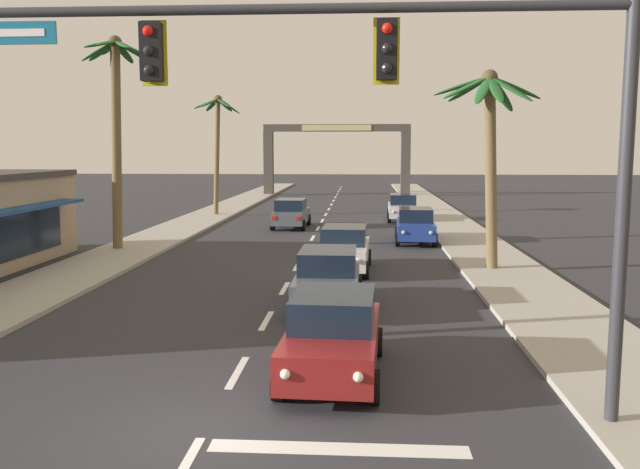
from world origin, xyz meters
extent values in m
plane|color=#2D2D33|center=(0.00, 0.00, 0.00)|extent=(220.00, 220.00, 0.00)
cube|color=#9E998E|center=(7.80, 20.00, 0.07)|extent=(3.20, 110.00, 0.14)
cube|color=#9E998E|center=(-7.80, 20.00, 0.07)|extent=(3.20, 110.00, 0.14)
cube|color=silver|center=(0.00, -1.35, 0.00)|extent=(0.16, 2.00, 0.01)
cube|color=silver|center=(0.00, 2.81, 0.00)|extent=(0.16, 2.00, 0.01)
cube|color=silver|center=(0.00, 6.97, 0.00)|extent=(0.16, 2.00, 0.01)
cube|color=silver|center=(0.00, 11.13, 0.00)|extent=(0.16, 2.00, 0.01)
cube|color=silver|center=(0.00, 15.29, 0.00)|extent=(0.16, 2.00, 0.01)
cube|color=silver|center=(0.00, 19.45, 0.00)|extent=(0.16, 2.00, 0.01)
cube|color=silver|center=(0.00, 23.62, 0.00)|extent=(0.16, 2.00, 0.01)
cube|color=silver|center=(0.00, 27.78, 0.00)|extent=(0.16, 2.00, 0.01)
cube|color=silver|center=(0.00, 31.94, 0.00)|extent=(0.16, 2.00, 0.01)
cube|color=silver|center=(0.00, 36.10, 0.00)|extent=(0.16, 2.00, 0.01)
cube|color=silver|center=(0.00, 40.26, 0.00)|extent=(0.16, 2.00, 0.01)
cube|color=silver|center=(0.00, 44.42, 0.00)|extent=(0.16, 2.00, 0.01)
cube|color=silver|center=(0.00, 48.58, 0.00)|extent=(0.16, 2.00, 0.01)
cube|color=silver|center=(0.00, 52.75, 0.00)|extent=(0.16, 2.00, 0.01)
cube|color=silver|center=(0.00, 56.91, 0.00)|extent=(0.16, 2.00, 0.01)
cube|color=silver|center=(0.00, 61.07, 0.00)|extent=(0.16, 2.00, 0.01)
cube|color=silver|center=(0.00, 65.23, 0.00)|extent=(0.16, 2.00, 0.01)
cube|color=silver|center=(0.00, 69.39, 0.00)|extent=(0.16, 2.00, 0.01)
cube|color=silver|center=(2.20, -0.60, 0.00)|extent=(4.00, 0.44, 0.01)
cylinder|color=#2D2D33|center=(6.64, 0.48, 3.67)|extent=(0.22, 0.22, 7.35)
cylinder|color=#2D2D33|center=(1.02, 0.48, 6.74)|extent=(11.25, 0.16, 0.16)
cube|color=black|center=(2.89, 0.46, 6.10)|extent=(0.32, 0.26, 0.92)
sphere|color=red|center=(2.89, 0.32, 6.40)|extent=(0.17, 0.17, 0.17)
sphere|color=black|center=(2.89, 0.32, 6.10)|extent=(0.17, 0.17, 0.17)
sphere|color=black|center=(2.89, 0.32, 5.80)|extent=(0.17, 0.17, 0.17)
cube|color=yellow|center=(2.89, 0.62, 6.10)|extent=(0.42, 0.03, 1.04)
cube|color=black|center=(-0.86, 0.46, 6.10)|extent=(0.32, 0.26, 0.92)
sphere|color=red|center=(-0.86, 0.32, 6.40)|extent=(0.17, 0.17, 0.17)
sphere|color=black|center=(-0.86, 0.32, 6.10)|extent=(0.17, 0.17, 0.17)
sphere|color=black|center=(-0.86, 0.32, 5.80)|extent=(0.17, 0.17, 0.17)
cube|color=yellow|center=(-0.86, 0.62, 6.10)|extent=(0.42, 0.03, 1.04)
cube|color=#196B93|center=(-3.32, 0.48, 6.42)|extent=(1.82, 0.05, 0.36)
cube|color=white|center=(-3.32, 0.45, 6.42)|extent=(1.46, 0.01, 0.12)
cube|color=maroon|center=(1.97, 2.70, 0.68)|extent=(1.95, 4.37, 0.72)
cube|color=black|center=(1.97, 2.85, 1.36)|extent=(1.70, 2.27, 0.64)
cylinder|color=black|center=(2.76, 1.25, 0.32)|extent=(0.25, 0.65, 0.64)
cylinder|color=black|center=(1.04, 1.32, 0.32)|extent=(0.25, 0.65, 0.64)
cylinder|color=black|center=(2.89, 4.08, 0.32)|extent=(0.25, 0.65, 0.64)
cylinder|color=black|center=(1.17, 4.16, 0.32)|extent=(0.25, 0.65, 0.64)
sphere|color=#F9EFC6|center=(2.49, 0.51, 0.76)|extent=(0.18, 0.18, 0.18)
sphere|color=#F9EFC6|center=(1.25, 0.56, 0.76)|extent=(0.18, 0.18, 0.18)
cube|color=red|center=(2.72, 4.83, 0.78)|extent=(0.24, 0.07, 0.20)
cube|color=red|center=(1.40, 4.89, 0.78)|extent=(0.24, 0.07, 0.20)
cube|color=#4C515B|center=(1.56, 8.53, 0.68)|extent=(1.79, 4.31, 0.72)
cube|color=black|center=(1.56, 8.68, 1.36)|extent=(1.62, 2.21, 0.64)
cylinder|color=black|center=(2.41, 7.11, 0.32)|extent=(0.22, 0.64, 0.64)
cylinder|color=black|center=(0.69, 7.12, 0.32)|extent=(0.22, 0.64, 0.64)
cylinder|color=black|center=(2.43, 9.95, 0.32)|extent=(0.22, 0.64, 0.64)
cylinder|color=black|center=(0.70, 9.96, 0.32)|extent=(0.22, 0.64, 0.64)
sphere|color=#F9EFC6|center=(2.16, 6.36, 0.76)|extent=(0.18, 0.18, 0.18)
sphere|color=#F9EFC6|center=(0.92, 6.37, 0.76)|extent=(0.18, 0.18, 0.18)
cube|color=red|center=(2.23, 10.69, 0.78)|extent=(0.24, 0.06, 0.20)
cube|color=red|center=(0.91, 10.70, 0.78)|extent=(0.24, 0.06, 0.20)
cube|color=silver|center=(1.87, 14.36, 0.68)|extent=(1.92, 4.36, 0.72)
cube|color=black|center=(1.87, 14.51, 1.36)|extent=(1.68, 2.26, 0.64)
cylinder|color=black|center=(2.68, 12.91, 0.32)|extent=(0.24, 0.65, 0.64)
cylinder|color=black|center=(0.95, 12.98, 0.32)|extent=(0.24, 0.65, 0.64)
cylinder|color=black|center=(2.78, 15.75, 0.32)|extent=(0.24, 0.65, 0.64)
cylinder|color=black|center=(1.06, 15.81, 0.32)|extent=(0.24, 0.65, 0.64)
sphere|color=#F9EFC6|center=(2.41, 12.17, 0.76)|extent=(0.18, 0.18, 0.18)
sphere|color=#F9EFC6|center=(1.17, 12.22, 0.76)|extent=(0.18, 0.18, 0.18)
cube|color=red|center=(2.61, 16.50, 0.78)|extent=(0.24, 0.07, 0.20)
cube|color=red|center=(1.29, 16.55, 0.78)|extent=(0.24, 0.07, 0.20)
cube|color=#4C515B|center=(-1.57, 28.08, 0.68)|extent=(1.89, 4.35, 0.72)
cube|color=black|center=(-1.58, 27.93, 1.36)|extent=(1.67, 2.25, 0.64)
cylinder|color=black|center=(-2.39, 29.52, 0.32)|extent=(0.24, 0.65, 0.64)
cylinder|color=black|center=(-0.67, 29.47, 0.32)|extent=(0.24, 0.65, 0.64)
cylinder|color=black|center=(-2.48, 26.69, 0.32)|extent=(0.24, 0.65, 0.64)
cylinder|color=black|center=(-0.76, 26.64, 0.32)|extent=(0.24, 0.65, 0.64)
sphere|color=#B2B2AD|center=(-2.13, 30.27, 0.76)|extent=(0.18, 0.18, 0.18)
sphere|color=#B2B2AD|center=(-0.89, 30.23, 0.76)|extent=(0.18, 0.18, 0.18)
cube|color=red|center=(-2.30, 25.94, 0.78)|extent=(0.24, 0.07, 0.20)
cube|color=red|center=(-0.98, 25.90, 0.78)|extent=(0.24, 0.07, 0.20)
cube|color=navy|center=(5.13, 22.32, 0.68)|extent=(1.93, 4.37, 0.72)
cube|color=black|center=(5.14, 22.46, 1.36)|extent=(1.68, 2.26, 0.64)
cylinder|color=black|center=(5.94, 20.86, 0.32)|extent=(0.24, 0.65, 0.64)
cylinder|color=black|center=(4.21, 20.93, 0.32)|extent=(0.24, 0.65, 0.64)
cylinder|color=black|center=(6.05, 23.70, 0.32)|extent=(0.24, 0.65, 0.64)
cylinder|color=black|center=(4.32, 23.77, 0.32)|extent=(0.24, 0.65, 0.64)
sphere|color=#B2B2AD|center=(5.67, 20.12, 0.76)|extent=(0.18, 0.18, 0.18)
sphere|color=#B2B2AD|center=(4.43, 20.17, 0.76)|extent=(0.18, 0.18, 0.18)
cube|color=red|center=(5.87, 24.45, 0.78)|extent=(0.24, 0.07, 0.20)
cube|color=red|center=(4.56, 24.50, 0.78)|extent=(0.24, 0.07, 0.20)
cube|color=silver|center=(5.11, 32.39, 0.68)|extent=(1.85, 4.34, 0.72)
cube|color=black|center=(5.11, 32.54, 1.36)|extent=(1.65, 2.23, 0.64)
cylinder|color=black|center=(5.94, 30.95, 0.32)|extent=(0.23, 0.64, 0.64)
cylinder|color=black|center=(4.22, 30.99, 0.32)|extent=(0.23, 0.64, 0.64)
cylinder|color=black|center=(6.00, 33.79, 0.32)|extent=(0.23, 0.64, 0.64)
cylinder|color=black|center=(4.28, 33.83, 0.32)|extent=(0.23, 0.64, 0.64)
sphere|color=#B2B2AD|center=(5.68, 30.21, 0.76)|extent=(0.18, 0.18, 0.18)
sphere|color=#B2B2AD|center=(4.44, 30.24, 0.76)|extent=(0.18, 0.18, 0.18)
cube|color=red|center=(5.82, 34.54, 0.78)|extent=(0.24, 0.07, 0.20)
cube|color=red|center=(4.50, 34.57, 0.78)|extent=(0.24, 0.07, 0.20)
cylinder|color=brown|center=(-8.29, 18.70, 4.53)|extent=(0.65, 0.43, 9.07)
ellipsoid|color=#236028|center=(-7.43, 18.80, 8.82)|extent=(1.62, 0.60, 0.82)
ellipsoid|color=#236028|center=(-7.54, 19.08, 8.78)|extent=(1.54, 1.12, 0.90)
ellipsoid|color=#236028|center=(-8.06, 19.44, 8.78)|extent=(0.65, 1.60, 0.88)
ellipsoid|color=#236028|center=(-8.73, 19.31, 8.96)|extent=(1.41, 1.50, 0.54)
ellipsoid|color=#236028|center=(-8.88, 18.97, 8.78)|extent=(1.60, 0.93, 0.88)
ellipsoid|color=#236028|center=(-8.88, 18.54, 8.73)|extent=(1.55, 0.74, 0.99)
ellipsoid|color=#236028|center=(-8.59, 18.01, 8.94)|extent=(1.18, 1.63, 0.58)
ellipsoid|color=#236028|center=(-8.24, 17.89, 8.97)|extent=(0.52, 1.69, 0.52)
ellipsoid|color=#236028|center=(-7.67, 18.09, 8.93)|extent=(1.36, 1.52, 0.59)
sphere|color=#4C4223|center=(-8.18, 18.70, 9.11)|extent=(0.60, 0.60, 0.60)
cylinder|color=brown|center=(-7.30, 34.53, 3.88)|extent=(0.62, 0.33, 7.77)
ellipsoid|color=#1E5123|center=(-6.41, 34.54, 7.37)|extent=(1.56, 0.42, 1.11)
ellipsoid|color=#1E5123|center=(-6.83, 35.26, 7.49)|extent=(1.04, 1.69, 0.89)
ellipsoid|color=#1E5123|center=(-7.68, 35.14, 7.50)|extent=(1.40, 1.53, 0.87)
ellipsoid|color=#1E5123|center=(-7.98, 34.52, 7.54)|extent=(1.71, 0.41, 0.78)
ellipsoid|color=#1E5123|center=(-7.59, 33.82, 7.55)|extent=(1.25, 1.66, 0.77)
ellipsoid|color=#1E5123|center=(-6.62, 33.88, 7.56)|extent=(1.39, 1.59, 0.75)
sphere|color=#4C4223|center=(-7.15, 34.53, 7.82)|extent=(0.60, 0.60, 0.60)
cylinder|color=brown|center=(7.25, 14.68, 3.53)|extent=(0.73, 0.42, 7.07)
ellipsoid|color=#1E5123|center=(8.05, 14.83, 6.76)|extent=(2.04, 0.71, 0.92)
ellipsoid|color=#1E5123|center=(7.65, 15.35, 6.56)|extent=(1.48, 1.65, 1.30)
ellipsoid|color=#1E5123|center=(7.21, 15.69, 6.88)|extent=(0.64, 2.11, 0.68)
ellipsoid|color=#1E5123|center=(6.45, 15.42, 6.76)|extent=(1.61, 1.78, 0.92)
ellipsoid|color=#1E5123|center=(6.11, 14.88, 6.84)|extent=(2.09, 0.80, 0.77)
ellipsoid|color=#1E5123|center=(6.22, 14.27, 6.73)|extent=(1.97, 1.21, 0.97)
ellipsoid|color=#1E5123|center=(6.73, 13.85, 6.61)|extent=(1.11, 1.88, 1.22)
ellipsoid|color=#1E5123|center=(7.15, 13.77, 6.62)|extent=(0.51, 1.91, 1.19)
ellipsoid|color=#1E5123|center=(7.70, 13.98, 6.66)|extent=(1.57, 1.71, 1.12)
sphere|color=#4C4223|center=(7.09, 14.68, 7.10)|extent=(0.60, 0.60, 0.60)
cube|color=#423D38|center=(-6.71, 55.36, 3.11)|extent=(0.90, 0.90, 6.22)
cube|color=#423D38|center=(6.71, 55.36, 3.11)|extent=(0.90, 0.90, 6.22)
cube|color=#423D38|center=(0.00, 55.36, 6.57)|extent=(14.31, 0.60, 0.70)
cube|color=tan|center=(0.00, 55.04, 6.57)|extent=(6.71, 0.08, 0.56)
camera|label=1|loc=(2.53, -10.31, 4.56)|focal=37.53mm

